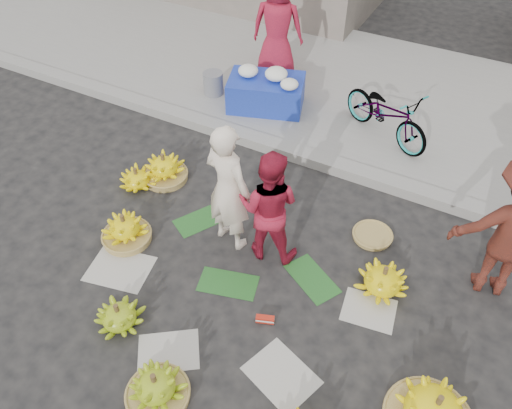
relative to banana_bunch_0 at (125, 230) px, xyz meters
The scene contains 19 objects.
ground 1.53m from the banana_bunch_0, ahead, with size 80.00×80.00×0.00m, color black.
curb 2.83m from the banana_bunch_0, 57.82° to the left, with size 40.00×0.25×0.15m, color gray.
sidewalk 4.74m from the banana_bunch_0, 71.47° to the left, with size 40.00×4.00×0.12m, color gray.
newspaper_scatter 1.63m from the banana_bunch_0, 21.88° to the right, with size 3.20×1.80×0.00m, color beige, non-canonical shape.
banana_leaves 1.47m from the banana_bunch_0, 15.67° to the left, with size 2.00×1.00×0.00m, color #1B521D, non-canonical shape.
banana_bunch_0 is the anchor object (origin of this frame).
banana_bunch_1 1.18m from the banana_bunch_0, 54.79° to the right, with size 0.56×0.56×0.32m.
banana_bunch_2 2.07m from the banana_bunch_0, 43.69° to the right, with size 0.58×0.58×0.41m.
banana_bunch_5 3.02m from the banana_bunch_0, 14.00° to the left, with size 0.72×0.72×0.36m.
banana_bunch_6 0.97m from the banana_bunch_0, 120.11° to the left, with size 0.61×0.61×0.30m.
banana_bunch_7 1.17m from the banana_bunch_0, 102.19° to the left, with size 0.63×0.63×0.42m.
basket_spare 2.97m from the banana_bunch_0, 28.66° to the left, with size 0.46×0.46×0.05m, color olive.
incense_stack 2.02m from the banana_bunch_0, ahead, with size 0.19×0.06×0.08m, color red.
vendor_cream 1.40m from the banana_bunch_0, 28.54° to the left, with size 0.60×0.39×1.64m, color white.
vendor_red 1.79m from the banana_bunch_0, 22.11° to the left, with size 0.70×0.55×1.44m, color #B91C35.
flower_table 3.24m from the banana_bunch_0, 85.90° to the left, with size 1.31×1.04×0.67m.
grey_bucket 3.25m from the banana_bunch_0, 102.62° to the left, with size 0.32×0.32×0.36m, color slate.
flower_vendor 4.27m from the banana_bunch_0, 91.06° to the left, with size 0.84×0.55×1.71m, color #B91C35.
bicycle 3.94m from the banana_bunch_0, 57.61° to the left, with size 1.53×0.53×0.81m, color gray.
Camera 1 is at (1.76, -3.04, 4.49)m, focal length 35.00 mm.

